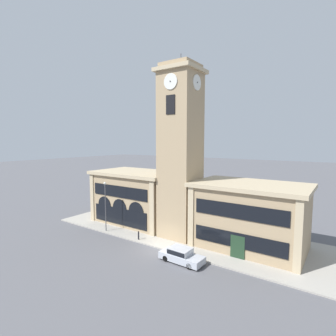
# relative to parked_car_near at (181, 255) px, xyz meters

# --- Properties ---
(ground_plane) EXTENTS (300.00, 300.00, 0.00)m
(ground_plane) POSITION_rel_parked_car_near_xyz_m (-3.92, 1.26, -0.75)
(ground_plane) COLOR #56565B
(sidewalk_kerb) EXTENTS (37.44, 11.94, 0.15)m
(sidewalk_kerb) POSITION_rel_parked_car_near_xyz_m (-3.92, 7.23, -0.67)
(sidewalk_kerb) COLOR #A39E93
(sidewalk_kerb) RESTS_ON ground_plane
(clock_tower) EXTENTS (5.06, 5.06, 22.73)m
(clock_tower) POSITION_rel_parked_car_near_xyz_m (-3.91, 6.04, 10.06)
(clock_tower) COLOR tan
(clock_tower) RESTS_ON ground_plane
(town_hall_left_wing) EXTENTS (12.94, 8.04, 7.73)m
(town_hall_left_wing) POSITION_rel_parked_car_near_xyz_m (-12.51, 7.50, 3.15)
(town_hall_left_wing) COLOR tan
(town_hall_left_wing) RESTS_ON ground_plane
(town_hall_right_wing) EXTENTS (12.59, 8.04, 7.52)m
(town_hall_right_wing) POSITION_rel_parked_car_near_xyz_m (4.51, 7.50, 3.04)
(town_hall_right_wing) COLOR tan
(town_hall_right_wing) RESTS_ON ground_plane
(parked_car_near) EXTENTS (4.65, 2.01, 1.45)m
(parked_car_near) POSITION_rel_parked_car_near_xyz_m (0.00, 0.00, 0.00)
(parked_car_near) COLOR #B2B7C1
(parked_car_near) RESTS_ON ground_plane
(street_lamp) EXTENTS (0.36, 0.36, 6.68)m
(street_lamp) POSITION_rel_parked_car_near_xyz_m (-13.06, 1.76, 3.69)
(street_lamp) COLOR #4C4C51
(street_lamp) RESTS_ON sidewalk_kerb
(bollard) EXTENTS (0.18, 0.18, 1.06)m
(bollard) POSITION_rel_parked_car_near_xyz_m (-7.33, 1.86, -0.08)
(bollard) COLOR black
(bollard) RESTS_ON sidewalk_kerb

